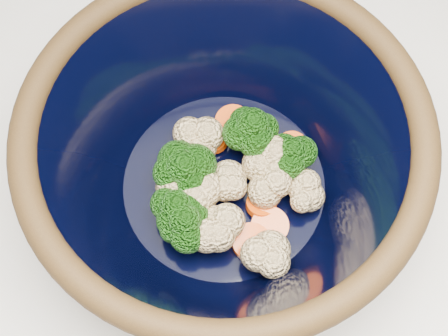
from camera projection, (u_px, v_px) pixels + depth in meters
mixing_bowl at (224, 161)px, 0.48m from camera, size 0.32×0.32×0.13m
vegetable_pile at (224, 181)px, 0.50m from camera, size 0.15×0.15×0.05m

